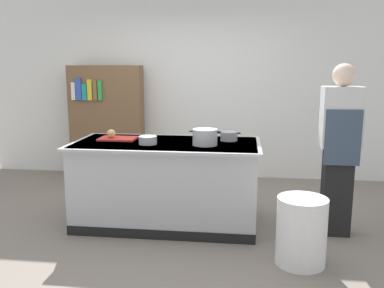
{
  "coord_description": "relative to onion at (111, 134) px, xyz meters",
  "views": [
    {
      "loc": [
        0.81,
        -4.26,
        1.7
      ],
      "look_at": [
        0.25,
        0.2,
        0.85
      ],
      "focal_mm": 39.03,
      "sensor_mm": 36.0,
      "label": 1
    }
  ],
  "objects": [
    {
      "name": "ground_plane",
      "position": [
        0.63,
        -0.08,
        -0.97
      ],
      "size": [
        10.0,
        10.0,
        0.0
      ],
      "primitive_type": "plane",
      "color": "slate"
    },
    {
      "name": "back_wall",
      "position": [
        0.63,
        2.02,
        0.53
      ],
      "size": [
        6.4,
        0.12,
        3.0
      ],
      "primitive_type": "cube",
      "color": "white",
      "rests_on": "ground_plane"
    },
    {
      "name": "counter_island",
      "position": [
        0.63,
        -0.08,
        -0.5
      ],
      "size": [
        1.98,
        0.98,
        0.9
      ],
      "color": "#B7BABF",
      "rests_on": "ground_plane"
    },
    {
      "name": "cutting_board",
      "position": [
        0.07,
        0.02,
        -0.06
      ],
      "size": [
        0.4,
        0.28,
        0.02
      ],
      "primitive_type": "cube",
      "color": "red",
      "rests_on": "counter_island"
    },
    {
      "name": "onion",
      "position": [
        0.0,
        0.0,
        0.0
      ],
      "size": [
        0.1,
        0.1,
        0.1
      ],
      "primitive_type": "sphere",
      "color": "tan",
      "rests_on": "cutting_board"
    },
    {
      "name": "stock_pot",
      "position": [
        1.05,
        -0.19,
        0.02
      ],
      "size": [
        0.32,
        0.25,
        0.17
      ],
      "color": "#B7BABF",
      "rests_on": "counter_island"
    },
    {
      "name": "sauce_pan",
      "position": [
        1.28,
        0.1,
        -0.02
      ],
      "size": [
        0.25,
        0.18,
        0.1
      ],
      "color": "#99999E",
      "rests_on": "counter_island"
    },
    {
      "name": "mixing_bowl",
      "position": [
        0.46,
        -0.21,
        -0.03
      ],
      "size": [
        0.19,
        0.19,
        0.08
      ],
      "primitive_type": "cylinder",
      "color": "#B7BABF",
      "rests_on": "counter_island"
    },
    {
      "name": "trash_bin",
      "position": [
        1.95,
        -0.87,
        -0.67
      ],
      "size": [
        0.43,
        0.43,
        0.6
      ],
      "primitive_type": "cylinder",
      "color": "white",
      "rests_on": "ground_plane"
    },
    {
      "name": "person_chef",
      "position": [
        2.38,
        -0.16,
        -0.05
      ],
      "size": [
        0.38,
        0.25,
        1.72
      ],
      "rotation": [
        0.0,
        0.0,
        1.45
      ],
      "color": "black",
      "rests_on": "ground_plane"
    },
    {
      "name": "bookshelf",
      "position": [
        -0.63,
        1.72,
        -0.11
      ],
      "size": [
        1.1,
        0.31,
        1.7
      ],
      "color": "brown",
      "rests_on": "ground_plane"
    }
  ]
}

